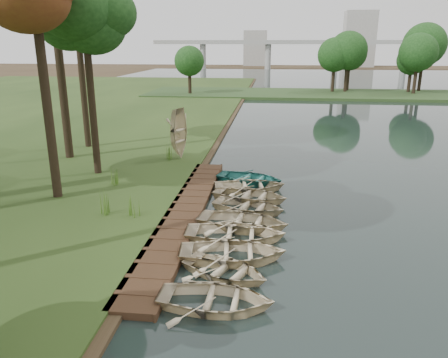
# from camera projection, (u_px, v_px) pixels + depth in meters

# --- Properties ---
(ground) EXTENTS (300.00, 300.00, 0.00)m
(ground) POSITION_uv_depth(u_px,v_px,m) (219.00, 218.00, 19.86)
(ground) COLOR #3D2F1D
(boardwalk) EXTENTS (1.60, 16.00, 0.30)m
(boardwalk) POSITION_uv_depth(u_px,v_px,m) (185.00, 213.00, 19.99)
(boardwalk) COLOR #3A2516
(boardwalk) RESTS_ON ground
(peninsula) EXTENTS (50.00, 14.00, 0.45)m
(peninsula) POSITION_uv_depth(u_px,v_px,m) (312.00, 94.00, 66.37)
(peninsula) COLOR #29421D
(peninsula) RESTS_ON ground
(far_trees) EXTENTS (45.60, 5.60, 8.80)m
(far_trees) POSITION_uv_depth(u_px,v_px,m) (292.00, 52.00, 64.88)
(far_trees) COLOR black
(far_trees) RESTS_ON peninsula
(bridge) EXTENTS (95.90, 4.00, 8.60)m
(bridge) POSITION_uv_depth(u_px,v_px,m) (310.00, 45.00, 130.28)
(bridge) COLOR #A5A5A0
(bridge) RESTS_ON ground
(building_a) EXTENTS (10.00, 8.00, 18.00)m
(building_a) POSITION_uv_depth(u_px,v_px,m) (359.00, 39.00, 146.77)
(building_a) COLOR #A5A5A0
(building_a) RESTS_ON ground
(building_b) EXTENTS (8.00, 8.00, 12.00)m
(building_b) POSITION_uv_depth(u_px,v_px,m) (255.00, 48.00, 156.19)
(building_b) COLOR #A5A5A0
(building_b) RESTS_ON ground
(rowboat_0) EXTENTS (3.59, 2.63, 0.72)m
(rowboat_0) POSITION_uv_depth(u_px,v_px,m) (216.00, 297.00, 12.92)
(rowboat_0) COLOR beige
(rowboat_0) RESTS_ON water
(rowboat_1) EXTENTS (3.72, 3.30, 0.64)m
(rowboat_1) POSITION_uv_depth(u_px,v_px,m) (225.00, 268.00, 14.68)
(rowboat_1) COLOR beige
(rowboat_1) RESTS_ON water
(rowboat_2) EXTENTS (4.12, 3.12, 0.80)m
(rowboat_2) POSITION_uv_depth(u_px,v_px,m) (233.00, 250.00, 15.76)
(rowboat_2) COLOR beige
(rowboat_2) RESTS_ON water
(rowboat_3) EXTENTS (4.06, 2.94, 0.83)m
(rowboat_3) POSITION_uv_depth(u_px,v_px,m) (235.00, 232.00, 17.29)
(rowboat_3) COLOR beige
(rowboat_3) RESTS_ON water
(rowboat_4) EXTENTS (4.30, 3.39, 0.81)m
(rowboat_4) POSITION_uv_depth(u_px,v_px,m) (243.00, 220.00, 18.50)
(rowboat_4) COLOR beige
(rowboat_4) RESTS_ON water
(rowboat_5) EXTENTS (4.03, 3.40, 0.71)m
(rowboat_5) POSITION_uv_depth(u_px,v_px,m) (249.00, 205.00, 20.36)
(rowboat_5) COLOR beige
(rowboat_5) RESTS_ON water
(rowboat_6) EXTENTS (4.31, 3.55, 0.78)m
(rowboat_6) POSITION_uv_depth(u_px,v_px,m) (250.00, 194.00, 21.73)
(rowboat_6) COLOR beige
(rowboat_6) RESTS_ON water
(rowboat_7) EXTENTS (4.19, 3.31, 0.78)m
(rowboat_7) POSITION_uv_depth(u_px,v_px,m) (250.00, 184.00, 23.17)
(rowboat_7) COLOR beige
(rowboat_7) RESTS_ON water
(rowboat_8) EXTENTS (4.32, 3.59, 0.77)m
(rowboat_8) POSITION_uv_depth(u_px,v_px,m) (250.00, 177.00, 24.49)
(rowboat_8) COLOR teal
(rowboat_8) RESTS_ON water
(stored_rowboat) EXTENTS (3.94, 3.37, 0.69)m
(stored_rowboat) POSITION_uv_depth(u_px,v_px,m) (180.00, 153.00, 28.89)
(stored_rowboat) COLOR beige
(stored_rowboat) RESTS_ON bank
(tree_4) EXTENTS (3.75, 3.75, 10.01)m
(tree_4) POSITION_uv_depth(u_px,v_px,m) (85.00, 24.00, 23.32)
(tree_4) COLOR black
(tree_4) RESTS_ON bank
(tree_6) EXTENTS (4.06, 4.06, 11.66)m
(tree_6) POSITION_uv_depth(u_px,v_px,m) (75.00, 5.00, 29.52)
(tree_6) COLOR black
(tree_6) RESTS_ON bank
(reeds_0) EXTENTS (0.60, 0.60, 1.11)m
(reeds_0) POSITION_uv_depth(u_px,v_px,m) (105.00, 203.00, 19.31)
(reeds_0) COLOR #3F661E
(reeds_0) RESTS_ON bank
(reeds_1) EXTENTS (0.60, 0.60, 0.91)m
(reeds_1) POSITION_uv_depth(u_px,v_px,m) (133.00, 206.00, 19.17)
(reeds_1) COLOR #3F661E
(reeds_1) RESTS_ON bank
(reeds_2) EXTENTS (0.60, 0.60, 1.00)m
(reeds_2) POSITION_uv_depth(u_px,v_px,m) (114.00, 176.00, 23.46)
(reeds_2) COLOR #3F661E
(reeds_2) RESTS_ON bank
(reeds_3) EXTENTS (0.60, 0.60, 1.07)m
(reeds_3) POSITION_uv_depth(u_px,v_px,m) (170.00, 151.00, 28.61)
(reeds_3) COLOR #3F661E
(reeds_3) RESTS_ON bank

